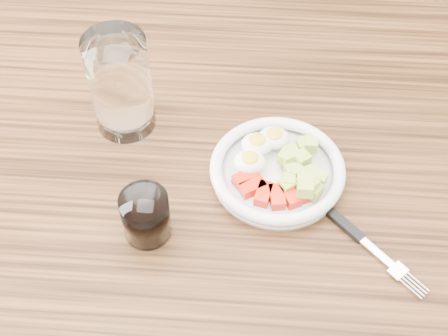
{
  "coord_description": "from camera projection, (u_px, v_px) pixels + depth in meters",
  "views": [
    {
      "loc": [
        0.03,
        -0.52,
        1.48
      ],
      "look_at": [
        -0.01,
        0.01,
        0.8
      ],
      "focal_mm": 50.0,
      "sensor_mm": 36.0,
      "label": 1
    }
  ],
  "objects": [
    {
      "name": "water_glass",
      "position": [
        120.0,
        84.0,
        0.9
      ],
      "size": [
        0.09,
        0.09,
        0.16
      ],
      "primitive_type": "cylinder",
      "color": "white",
      "rests_on": "dining_table"
    },
    {
      "name": "bowl",
      "position": [
        278.0,
        169.0,
        0.88
      ],
      "size": [
        0.19,
        0.19,
        0.05
      ],
      "color": "white",
      "rests_on": "dining_table"
    },
    {
      "name": "dining_table",
      "position": [
        230.0,
        225.0,
        0.96
      ],
      "size": [
        1.5,
        0.9,
        0.77
      ],
      "color": "brown",
      "rests_on": "ground"
    },
    {
      "name": "fork",
      "position": [
        350.0,
        229.0,
        0.84
      ],
      "size": [
        0.15,
        0.16,
        0.01
      ],
      "color": "black",
      "rests_on": "dining_table"
    },
    {
      "name": "coffee_glass",
      "position": [
        146.0,
        216.0,
        0.81
      ],
      "size": [
        0.06,
        0.06,
        0.07
      ],
      "color": "white",
      "rests_on": "dining_table"
    }
  ]
}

